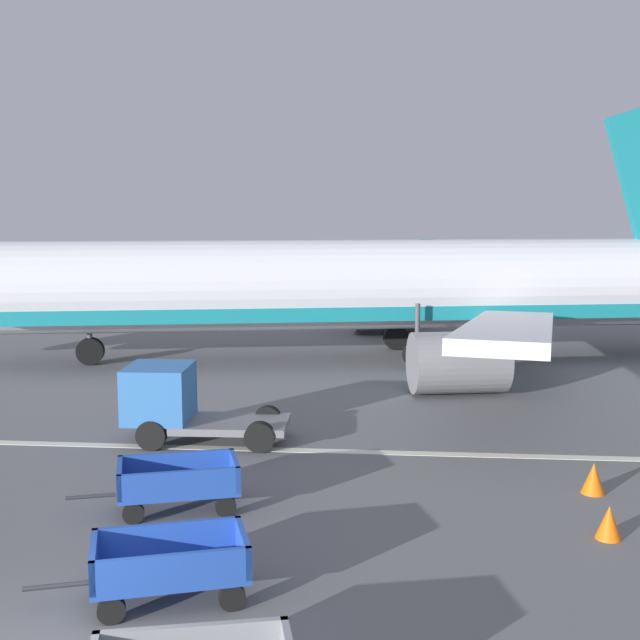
{
  "coord_description": "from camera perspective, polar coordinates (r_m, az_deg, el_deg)",
  "views": [
    {
      "loc": [
        4.64,
        -10.32,
        6.44
      ],
      "look_at": [
        2.39,
        15.37,
        2.8
      ],
      "focal_mm": 45.99,
      "sensor_mm": 36.0,
      "label": 1
    }
  ],
  "objects": [
    {
      "name": "apron_stripe",
      "position": [
        22.26,
        -7.33,
        -8.83
      ],
      "size": [
        120.0,
        0.36,
        0.01
      ],
      "primitive_type": "cube",
      "color": "silver",
      "rests_on": "ground"
    },
    {
      "name": "airplane",
      "position": [
        34.09,
        3.62,
        2.32
      ],
      "size": [
        37.5,
        30.29,
        11.34
      ],
      "color": "silver",
      "rests_on": "ground"
    },
    {
      "name": "baggage_cart_third_in_row",
      "position": [
        14.17,
        -10.43,
        -16.43
      ],
      "size": [
        3.6,
        2.11,
        1.07
      ],
      "color": "#234CB2",
      "rests_on": "ground"
    },
    {
      "name": "baggage_cart_fourth_in_row",
      "position": [
        17.92,
        -9.87,
        -11.1
      ],
      "size": [
        3.61,
        2.08,
        1.07
      ],
      "color": "#234CB2",
      "rests_on": "ground"
    },
    {
      "name": "service_truck_beside_carts",
      "position": [
        22.81,
        -9.92,
        -5.63
      ],
      "size": [
        4.42,
        2.11,
        2.1
      ],
      "color": "slate",
      "rests_on": "ground"
    },
    {
      "name": "traffic_cone_near_plane",
      "position": [
        17.29,
        19.46,
        -13.12
      ],
      "size": [
        0.5,
        0.5,
        0.66
      ],
      "primitive_type": "cone",
      "color": "orange",
      "rests_on": "ground"
    },
    {
      "name": "traffic_cone_by_carts",
      "position": [
        19.7,
        18.5,
        -10.4
      ],
      "size": [
        0.53,
        0.53,
        0.7
      ],
      "primitive_type": "cone",
      "color": "orange",
      "rests_on": "ground"
    }
  ]
}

